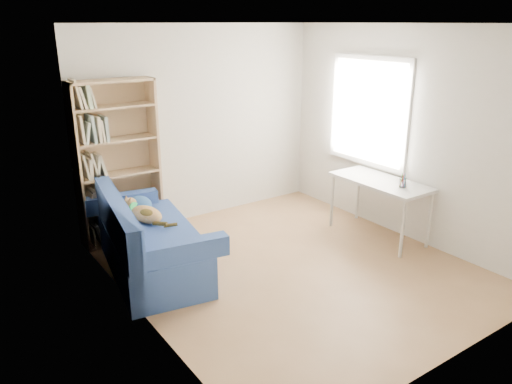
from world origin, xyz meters
TOP-DOWN VIEW (x-y plane):
  - ground at (0.00, 0.00)m, footprint 4.00×4.00m
  - room_shell at (0.10, 0.03)m, footprint 3.54×4.04m
  - sofa at (-1.34, 0.86)m, footprint 1.15×1.95m
  - bookshelf at (-1.26, 1.83)m, footprint 0.99×0.31m
  - desk at (1.44, 0.06)m, footprint 0.58×1.27m
  - pen_cup at (1.45, -0.27)m, footprint 0.09×0.09m

SIDE VIEW (x-z plane):
  - ground at x=0.00m, z-range 0.00..0.00m
  - sofa at x=-1.34m, z-range -0.11..0.79m
  - desk at x=1.44m, z-range 0.31..1.06m
  - pen_cup at x=1.45m, z-range 0.73..0.90m
  - bookshelf at x=-1.26m, z-range -0.08..1.91m
  - room_shell at x=0.10m, z-range 0.33..2.95m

